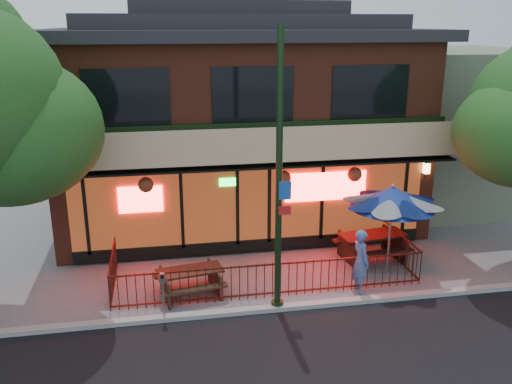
% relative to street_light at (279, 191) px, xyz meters
% --- Properties ---
extents(ground, '(80.00, 80.00, 0.00)m').
position_rel_street_light_xyz_m(ground, '(-0.00, 0.40, -3.15)').
color(ground, gray).
rests_on(ground, ground).
extents(curb, '(80.00, 0.25, 0.12)m').
position_rel_street_light_xyz_m(curb, '(-0.00, -0.10, -3.09)').
color(curb, '#999993').
rests_on(curb, ground).
extents(restaurant_building, '(12.96, 9.49, 8.05)m').
position_rel_street_light_xyz_m(restaurant_building, '(-0.00, 7.51, 0.98)').
color(restaurant_building, brown).
rests_on(restaurant_building, ground).
extents(neighbor_building, '(6.00, 7.00, 6.00)m').
position_rel_street_light_xyz_m(neighbor_building, '(9.00, 8.10, -0.15)').
color(neighbor_building, slate).
rests_on(neighbor_building, ground).
extents(patio_fence, '(8.44, 2.62, 1.00)m').
position_rel_street_light_xyz_m(patio_fence, '(-0.00, 0.91, -2.52)').
color(patio_fence, '#40140D').
rests_on(patio_fence, ground).
extents(street_light, '(0.43, 0.32, 7.00)m').
position_rel_street_light_xyz_m(street_light, '(0.00, 0.00, 0.00)').
color(street_light, black).
rests_on(street_light, ground).
extents(picnic_table_left, '(1.94, 1.60, 0.74)m').
position_rel_street_light_xyz_m(picnic_table_left, '(-2.15, 1.10, -2.66)').
color(picnic_table_left, '#3E2216').
rests_on(picnic_table_left, ground).
extents(picnic_table_right, '(2.19, 1.78, 0.86)m').
position_rel_street_light_xyz_m(picnic_table_right, '(3.49, 2.38, -2.59)').
color(picnic_table_right, black).
rests_on(picnic_table_right, ground).
extents(patio_umbrella, '(2.38, 2.38, 2.71)m').
position_rel_street_light_xyz_m(patio_umbrella, '(3.60, 1.46, -0.83)').
color(patio_umbrella, gray).
rests_on(patio_umbrella, ground).
extents(pedestrian, '(0.51, 0.71, 1.79)m').
position_rel_street_light_xyz_m(pedestrian, '(2.39, 0.50, -2.25)').
color(pedestrian, '#4D629B').
rests_on(pedestrian, ground).
extents(parking_meter_near, '(0.13, 0.12, 1.26)m').
position_rel_street_light_xyz_m(parking_meter_near, '(-2.86, -0.08, -2.29)').
color(parking_meter_near, gray).
rests_on(parking_meter_near, ground).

